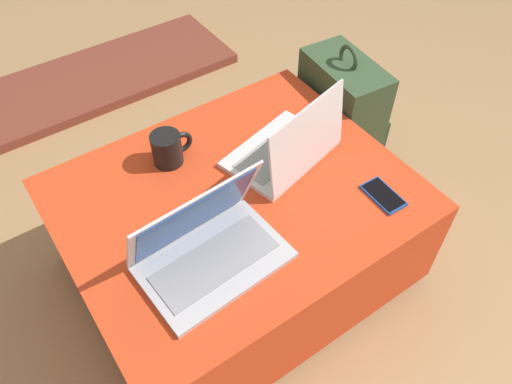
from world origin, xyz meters
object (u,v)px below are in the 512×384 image
at_px(cell_phone, 383,195).
at_px(laptop_far, 289,148).
at_px(laptop_near, 207,246).
at_px(backpack, 341,120).
at_px(coffee_mug, 168,148).

bearing_deg(cell_phone, laptop_far, 117.89).
height_order(laptop_far, cell_phone, laptop_far).
xyz_separation_m(laptop_near, cell_phone, (0.53, -0.11, -0.05)).
height_order(backpack, coffee_mug, backpack).
distance_m(laptop_near, coffee_mug, 0.39).
relative_size(laptop_far, coffee_mug, 2.84).
distance_m(laptop_far, coffee_mug, 0.37).
height_order(laptop_near, cell_phone, laptop_near).
bearing_deg(laptop_near, laptop_far, 19.71).
height_order(laptop_near, backpack, laptop_near).
bearing_deg(cell_phone, coffee_mug, 134.14).
bearing_deg(backpack, cell_phone, 154.61).
bearing_deg(cell_phone, backpack, 61.32).
bearing_deg(laptop_far, cell_phone, 101.70).
distance_m(laptop_far, backpack, 0.51).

